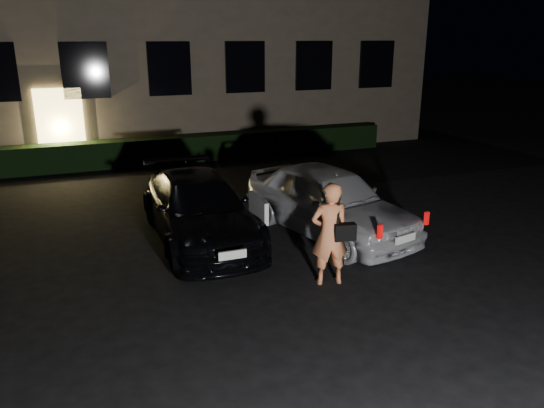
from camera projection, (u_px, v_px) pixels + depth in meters
name	position (u px, v px, depth m)	size (l,w,h in m)	color
ground	(309.00, 301.00, 8.42)	(80.00, 80.00, 0.00)	black
hedge	(176.00, 149.00, 17.63)	(15.00, 0.70, 0.85)	black
sedan	(199.00, 209.00, 10.82)	(1.97, 4.66, 1.32)	black
hatch	(329.00, 200.00, 11.10)	(2.71, 4.59, 1.47)	silver
man	(330.00, 234.00, 8.79)	(0.74, 0.53, 1.77)	#EA8450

